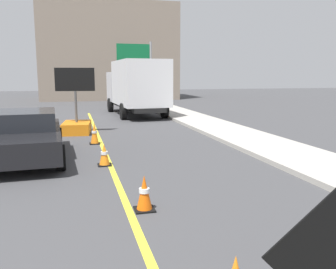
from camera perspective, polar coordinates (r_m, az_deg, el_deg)
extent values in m
cube|color=yellow|center=(5.89, -5.03, -14.60)|extent=(0.14, 36.00, 0.01)
cube|color=orange|center=(15.55, -14.26, 1.07)|extent=(1.29, 1.91, 0.45)
cylinder|color=#4C4C4C|center=(15.45, -14.39, 4.28)|extent=(0.10, 0.10, 1.30)
cube|color=black|center=(15.40, -14.57, 8.46)|extent=(1.60, 0.25, 0.95)
sphere|color=yellow|center=(15.40, -12.49, 8.53)|extent=(0.09, 0.09, 0.09)
sphere|color=yellow|center=(15.43, -13.61, 8.49)|extent=(0.09, 0.09, 0.09)
sphere|color=yellow|center=(15.46, -14.73, 8.45)|extent=(0.09, 0.09, 0.09)
sphere|color=yellow|center=(15.49, -15.85, 8.41)|extent=(0.09, 0.09, 0.09)
sphere|color=yellow|center=(15.51, -16.51, 9.04)|extent=(0.09, 0.09, 0.09)
sphere|color=yellow|center=(15.52, -16.44, 7.71)|extent=(0.09, 0.09, 0.09)
cube|color=black|center=(22.03, -5.13, 4.61)|extent=(2.12, 7.14, 0.25)
cube|color=silver|center=(24.45, -6.51, 7.58)|extent=(2.56, 2.11, 1.90)
cube|color=silver|center=(20.91, -4.53, 8.18)|extent=(2.72, 4.93, 2.53)
cylinder|color=black|center=(24.17, -9.13, 4.65)|extent=(0.33, 0.91, 0.90)
cylinder|color=black|center=(24.64, -3.69, 4.84)|extent=(0.33, 0.91, 0.90)
cylinder|color=black|center=(19.74, -7.10, 3.66)|extent=(0.33, 0.91, 0.90)
cylinder|color=black|center=(20.31, -0.55, 3.89)|extent=(0.33, 0.91, 0.90)
cube|color=black|center=(11.05, -21.88, -0.75)|extent=(2.26, 4.87, 0.60)
cube|color=black|center=(11.21, -21.97, 2.22)|extent=(1.87, 2.24, 0.50)
cylinder|color=black|center=(9.52, -16.65, -3.54)|extent=(0.26, 0.67, 0.66)
cylinder|color=black|center=(12.61, -16.98, -0.45)|extent=(0.26, 0.67, 0.66)
cylinder|color=gray|center=(28.96, -2.74, 9.58)|extent=(0.18, 0.18, 5.00)
cube|color=#0F6033|center=(28.71, -5.54, 12.85)|extent=(2.60, 0.16, 1.30)
cube|color=white|center=(28.74, -5.56, 12.84)|extent=(1.82, 0.08, 0.18)
cube|color=gray|center=(38.18, -9.51, 12.67)|extent=(13.27, 7.27, 9.34)
cube|color=black|center=(6.60, -3.75, -11.76)|extent=(0.36, 0.36, 0.03)
cone|color=#EA5B0C|center=(6.49, -3.78, -9.10)|extent=(0.28, 0.28, 0.62)
cylinder|color=white|center=(6.48, -3.79, -8.84)|extent=(0.19, 0.19, 0.08)
cube|color=black|center=(9.83, -10.03, -4.77)|extent=(0.36, 0.36, 0.03)
cone|color=orange|center=(9.76, -10.08, -3.06)|extent=(0.28, 0.28, 0.57)
cylinder|color=white|center=(9.76, -10.08, -2.90)|extent=(0.19, 0.19, 0.08)
cube|color=black|center=(12.94, -11.54, -1.41)|extent=(0.36, 0.36, 0.03)
cone|color=orange|center=(12.87, -11.60, 0.25)|extent=(0.28, 0.28, 0.73)
cylinder|color=white|center=(12.87, -11.60, 0.41)|extent=(0.19, 0.19, 0.08)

